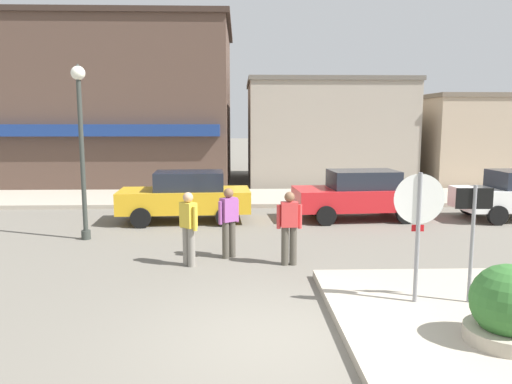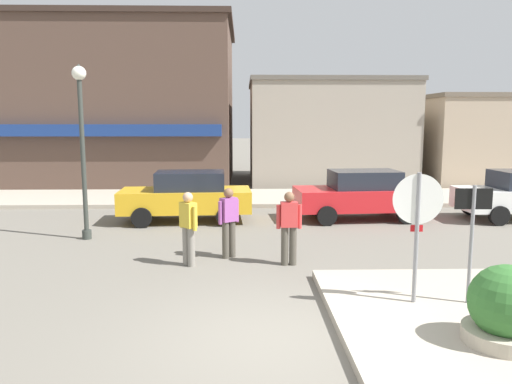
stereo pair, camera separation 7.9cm
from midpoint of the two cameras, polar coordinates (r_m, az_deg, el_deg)
The scene contains 14 objects.
ground_plane at distance 7.48m, azimuth 2.27°, elevation -16.53°, with size 160.00×160.00×0.00m, color #6B665B.
kerb_far at distance 19.80m, azimuth -0.36°, elevation -0.65°, with size 80.00×4.00×0.15m, color #A89E8C.
stop_sign at distance 8.49m, azimuth 17.80°, elevation -3.12°, with size 0.82×0.08×2.30m.
one_way_sign at distance 8.82m, azimuth 23.27°, elevation -4.23°, with size 0.60×0.06×2.10m.
planter at distance 7.66m, azimuth 26.53°, elevation -12.26°, with size 1.10×1.10×1.23m.
lamp_post at distance 13.68m, azimuth -19.56°, elevation 7.04°, with size 0.36×0.36×4.54m.
parked_car_nearest at distance 15.58m, azimuth -8.15°, elevation -0.42°, with size 4.09×2.04×1.56m.
parked_car_second at distance 16.10m, azimuth 11.59°, elevation -0.23°, with size 4.12×2.11×1.56m.
pedestrian_crossing_near at distance 11.36m, azimuth -3.33°, elevation -3.27°, with size 0.49×0.40×1.61m.
pedestrian_crossing_far at distance 10.82m, azimuth -7.92°, elevation -3.92°, with size 0.44×0.46×1.61m.
pedestrian_kerb_side at distance 10.80m, azimuth 3.61°, elevation -3.88°, with size 0.55×0.23×1.61m.
building_corner_shop at distance 26.41m, azimuth -15.89°, elevation 9.58°, with size 11.75×8.65×7.79m.
building_storefront_left_near at distance 25.98m, azimuth 7.63°, elevation 6.85°, with size 7.79×7.13×5.07m.
building_storefront_left_mid at distance 27.68m, azimuth 24.41°, elevation 5.51°, with size 6.86×6.22×4.34m.
Camera 1 is at (-0.54, -6.77, 3.13)m, focal length 35.00 mm.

